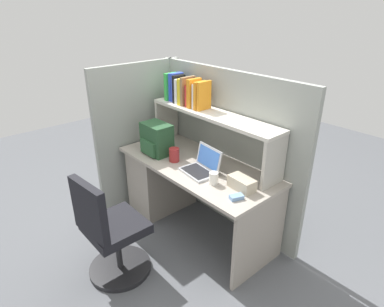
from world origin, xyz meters
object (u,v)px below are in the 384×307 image
backpack (156,139)px  laptop (202,167)px  office_chair (111,236)px  computer_mouse (237,197)px  tissue_box (242,183)px  snack_canister (174,155)px  paper_cup (214,178)px

backpack → laptop: bearing=6.4°
office_chair → computer_mouse: bearing=-135.7°
tissue_box → snack_canister: bearing=-168.9°
backpack → office_chair: 1.03m
backpack → tissue_box: size_ratio=1.38×
tissue_box → snack_canister: size_ratio=1.71×
laptop → tissue_box: bearing=5.6°
paper_cup → tissue_box: bearing=28.1°
office_chair → laptop: bearing=-105.1°
laptop → paper_cup: 0.23m
laptop → snack_canister: bearing=-171.6°
laptop → tissue_box: 0.42m
laptop → paper_cup: (0.22, -0.07, 0.00)m
laptop → office_chair: size_ratio=0.36×
snack_canister → office_chair: size_ratio=0.14×
laptop → computer_mouse: laptop is taller
tissue_box → snack_canister: 0.76m
computer_mouse → snack_canister: snack_canister is taller
tissue_box → office_chair: 1.13m
backpack → office_chair: backpack is taller
backpack → snack_canister: backpack is taller
laptop → paper_cup: laptop is taller
office_chair → tissue_box: bearing=-127.7°
paper_cup → computer_mouse: bearing=-6.4°
laptop → backpack: size_ratio=1.10×
paper_cup → tissue_box: (0.21, 0.11, -0.00)m
computer_mouse → snack_canister: (-0.82, 0.05, 0.05)m
laptop → office_chair: (-0.14, -0.86, -0.39)m
laptop → snack_canister: 0.33m
backpack → paper_cup: bearing=-0.2°
laptop → computer_mouse: bearing=-11.4°
snack_canister → office_chair: office_chair is taller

